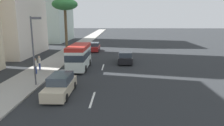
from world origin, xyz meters
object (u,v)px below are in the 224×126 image
car_lead (94,47)px  pedestrian_near_lamp (36,65)px  car_second (60,85)px  pedestrian_mid_block (39,62)px  street_lamp (34,43)px  car_third (125,57)px  palm_tree (65,5)px  minibus_fourth (79,56)px

car_lead → pedestrian_near_lamp: 17.72m
car_second → pedestrian_near_lamp: size_ratio=2.75×
car_second → pedestrian_mid_block: 8.91m
pedestrian_near_lamp → pedestrian_mid_block: bearing=72.1°
car_second → pedestrian_near_lamp: pedestrian_near_lamp is taller
pedestrian_near_lamp → street_lamp: 5.06m
car_third → street_lamp: street_lamp is taller
car_second → car_third: car_second is taller
car_second → street_lamp: bearing=-125.9°
pedestrian_mid_block → street_lamp: (-5.62, -1.88, 2.93)m
palm_tree → street_lamp: size_ratio=1.51×
palm_tree → car_third: bearing=-125.6°
car_lead → palm_tree: size_ratio=0.48×
car_second → pedestrian_near_lamp: 7.28m
pedestrian_near_lamp → car_second: bearing=-79.2°
car_lead → minibus_fourth: size_ratio=0.72×
minibus_fourth → pedestrian_mid_block: (-1.28, 4.52, -0.55)m
car_second → palm_tree: (19.78, 4.39, 7.49)m
car_second → palm_tree: bearing=-167.5°
car_third → minibus_fourth: (-3.71, 5.76, 0.86)m
car_lead → car_second: (-22.95, 0.09, 0.02)m
minibus_fourth → pedestrian_mid_block: 4.73m
pedestrian_near_lamp → street_lamp: (-3.82, -1.62, 2.90)m
car_second → car_third: (12.59, -5.65, -0.02)m
car_lead → minibus_fourth: minibus_fourth is taller
car_second → minibus_fourth: (8.88, 0.11, 0.84)m
pedestrian_mid_block → street_lamp: 6.61m
car_lead → car_second: car_second is taller
car_second → car_lead: bearing=179.8°
car_lead → street_lamp: 21.40m
palm_tree → street_lamp: palm_tree is taller
car_second → street_lamp: 4.68m
car_third → minibus_fourth: 6.91m
car_second → minibus_fourth: 8.92m
car_second → minibus_fourth: size_ratio=0.76×
palm_tree → car_lead: bearing=-54.6°
car_lead → car_second: size_ratio=0.94×
minibus_fourth → pedestrian_near_lamp: size_ratio=3.61×
minibus_fourth → street_lamp: size_ratio=1.01×
car_second → street_lamp: (1.99, 2.75, 3.22)m
minibus_fourth → palm_tree: 13.46m
minibus_fourth → street_lamp: bearing=-20.9°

